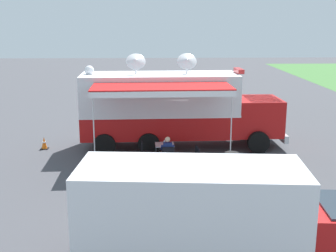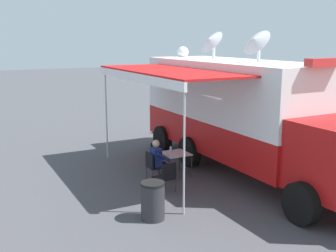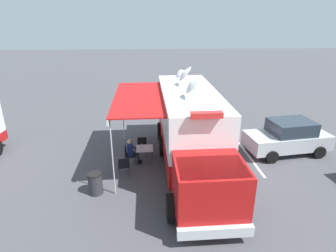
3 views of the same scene
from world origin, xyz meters
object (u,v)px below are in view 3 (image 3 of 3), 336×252
at_px(command_truck, 190,128).
at_px(folding_table, 145,149).
at_px(traffic_cone, 176,117).
at_px(seated_responder, 132,151).
at_px(folding_chair_at_table, 128,153).
at_px(folding_chair_spare_by_truck, 124,165).
at_px(folding_chair_beside_table, 142,145).
at_px(trash_bin, 95,183).
at_px(water_bottle, 141,146).
at_px(car_behind_truck, 288,137).

relative_size(command_truck, folding_table, 11.65).
bearing_deg(traffic_cone, seated_responder, 65.65).
relative_size(folding_table, seated_responder, 0.66).
relative_size(folding_chair_at_table, folding_chair_spare_by_truck, 1.00).
distance_m(folding_chair_beside_table, folding_chair_spare_by_truck, 2.18).
distance_m(trash_bin, traffic_cone, 9.05).
xyz_separation_m(seated_responder, trash_bin, (1.30, 2.45, -0.20)).
distance_m(folding_chair_at_table, folding_chair_beside_table, 1.16).
bearing_deg(water_bottle, folding_chair_spare_by_truck, 58.22).
relative_size(folding_table, trash_bin, 0.90).
distance_m(command_truck, seated_responder, 3.07).
bearing_deg(traffic_cone, command_truck, 91.44).
height_order(water_bottle, folding_chair_beside_table, water_bottle).
bearing_deg(trash_bin, traffic_cone, -115.47).
relative_size(folding_chair_beside_table, trash_bin, 0.96).
bearing_deg(command_truck, seated_responder, -9.77).
bearing_deg(car_behind_truck, seated_responder, 5.07).
bearing_deg(trash_bin, water_bottle, -124.45).
height_order(folding_table, traffic_cone, folding_table).
bearing_deg(traffic_cone, trash_bin, 64.53).
relative_size(folding_chair_at_table, trash_bin, 0.96).
bearing_deg(water_bottle, folding_chair_beside_table, -90.14).
height_order(folding_chair_spare_by_truck, seated_responder, seated_responder).
distance_m(folding_chair_spare_by_truck, seated_responder, 1.14).
height_order(water_bottle, folding_chair_spare_by_truck, water_bottle).
distance_m(water_bottle, folding_chair_at_table, 0.73).
height_order(folding_table, trash_bin, trash_bin).
relative_size(folding_table, folding_chair_at_table, 0.94).
distance_m(folding_chair_beside_table, traffic_cone, 5.22).
bearing_deg(folding_chair_spare_by_truck, folding_chair_at_table, -95.45).
relative_size(traffic_cone, car_behind_truck, 0.13).
xyz_separation_m(folding_chair_spare_by_truck, trash_bin, (1.01, 1.36, -0.06)).
height_order(folding_table, car_behind_truck, car_behind_truck).
distance_m(folding_table, seated_responder, 0.62).
distance_m(command_truck, water_bottle, 2.61).
relative_size(seated_responder, traffic_cone, 2.16).
bearing_deg(folding_chair_at_table, folding_table, -172.42).
height_order(traffic_cone, car_behind_truck, car_behind_truck).
height_order(water_bottle, car_behind_truck, car_behind_truck).
distance_m(seated_responder, traffic_cone, 6.28).
bearing_deg(water_bottle, folding_chair_at_table, 10.63).
xyz_separation_m(water_bottle, folding_chair_spare_by_truck, (0.75, 1.21, -0.32)).
xyz_separation_m(water_bottle, folding_chair_beside_table, (-0.00, -0.83, -0.32)).
bearing_deg(folding_table, water_bottle, -5.63).
bearing_deg(seated_responder, trash_bin, 61.99).
distance_m(folding_table, folding_chair_spare_by_truck, 1.51).
relative_size(folding_chair_spare_by_truck, seated_responder, 0.70).
height_order(folding_table, folding_chair_at_table, folding_chair_at_table).
relative_size(water_bottle, car_behind_truck, 0.05).
bearing_deg(folding_table, car_behind_truck, -175.30).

